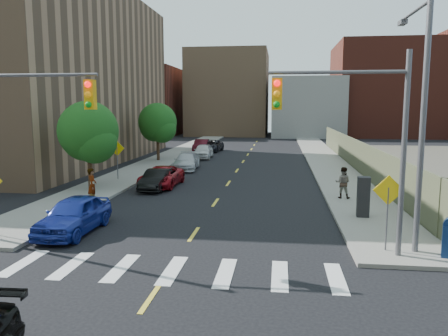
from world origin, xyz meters
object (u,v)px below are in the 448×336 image
(parked_car_white, at_px, (203,151))
(parked_car_black, at_px, (157,180))
(pedestrian_west, at_px, (92,186))
(parked_car_grey, at_px, (211,146))
(parked_car_blue, at_px, (74,215))
(parked_car_red, at_px, (161,177))
(payphone, at_px, (363,197))
(parked_car_silver, at_px, (186,162))
(parked_car_maroon, at_px, (202,146))
(pedestrian_east, at_px, (343,183))

(parked_car_white, bearing_deg, parked_car_black, -91.60)
(parked_car_white, relative_size, pedestrian_west, 2.32)
(parked_car_grey, xyz_separation_m, pedestrian_west, (-1.80, -28.21, 0.40))
(parked_car_blue, height_order, parked_car_red, parked_car_blue)
(parked_car_blue, relative_size, parked_car_white, 1.04)
(parked_car_red, height_order, payphone, payphone)
(parked_car_black, xyz_separation_m, parked_car_grey, (-0.30, 23.45, 0.04))
(parked_car_black, distance_m, parked_car_white, 16.76)
(parked_car_grey, relative_size, payphone, 2.61)
(parked_car_white, distance_m, parked_car_grey, 6.70)
(parked_car_red, bearing_deg, parked_car_blue, -92.95)
(parked_car_silver, height_order, parked_car_white, parked_car_white)
(parked_car_maroon, bearing_deg, payphone, -67.40)
(parked_car_red, relative_size, parked_car_maroon, 1.08)
(pedestrian_east, bearing_deg, payphone, 108.30)
(pedestrian_west, distance_m, pedestrian_east, 13.53)
(parked_car_red, relative_size, parked_car_white, 1.10)
(parked_car_maroon, bearing_deg, pedestrian_east, -64.67)
(parked_car_red, relative_size, pedestrian_east, 2.71)
(payphone, bearing_deg, parked_car_blue, -159.27)
(parked_car_grey, bearing_deg, parked_car_red, -83.70)
(parked_car_blue, xyz_separation_m, parked_car_black, (0.75, 9.63, -0.12))
(parked_car_blue, height_order, pedestrian_east, pedestrian_east)
(parked_car_red, height_order, pedestrian_west, pedestrian_west)
(pedestrian_west, bearing_deg, parked_car_maroon, -15.97)
(parked_car_blue, xyz_separation_m, parked_car_maroon, (-0.55, 32.63, -0.04))
(parked_car_blue, xyz_separation_m, payphone, (12.22, 3.67, 0.32))
(pedestrian_west, bearing_deg, parked_car_black, -38.13)
(parked_car_blue, relative_size, payphone, 2.40)
(parked_car_blue, xyz_separation_m, parked_car_silver, (0.75, 18.44, -0.08))
(parked_car_grey, bearing_deg, parked_car_black, -83.74)
(parked_car_maroon, xyz_separation_m, payphone, (12.77, -28.96, 0.36))
(parked_car_white, bearing_deg, pedestrian_east, -60.76)
(parked_car_maroon, relative_size, payphone, 2.34)
(parked_car_red, bearing_deg, parked_car_silver, 91.05)
(parked_car_black, bearing_deg, payphone, -26.25)
(payphone, relative_size, pedestrian_east, 1.07)
(payphone, bearing_deg, parked_car_black, 156.57)
(parked_car_blue, bearing_deg, payphone, 17.60)
(parked_car_maroon, distance_m, pedestrian_east, 27.80)
(parked_car_red, height_order, parked_car_silver, parked_car_silver)
(parked_car_blue, distance_m, payphone, 12.76)
(parked_car_maroon, height_order, pedestrian_east, pedestrian_east)
(payphone, bearing_deg, parked_car_grey, 115.83)
(parked_car_silver, bearing_deg, pedestrian_east, -47.29)
(parked_car_blue, bearing_deg, parked_car_white, 89.26)
(pedestrian_west, bearing_deg, parked_car_silver, -23.12)
(pedestrian_east, bearing_deg, parked_car_black, 3.84)
(payphone, bearing_deg, pedestrian_west, 178.98)
(parked_car_red, xyz_separation_m, parked_car_maroon, (-1.30, 21.94, 0.06))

